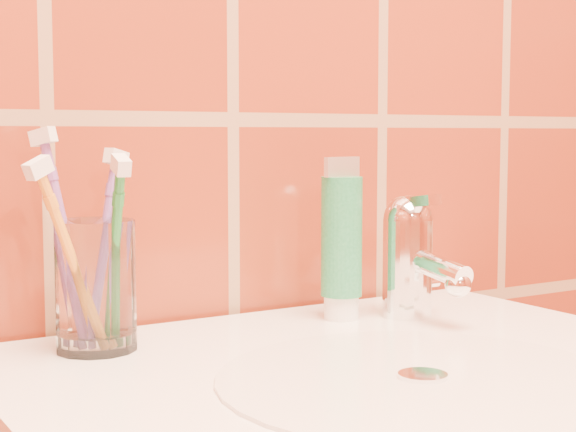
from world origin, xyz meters
TOP-DOWN VIEW (x-y plane):
  - glass_tumbler at (-0.17, 1.12)m, footprint 0.08×0.08m
  - toothpaste_tube at (0.07, 1.12)m, footprint 0.04×0.04m
  - faucet at (0.14, 1.09)m, footprint 0.05×0.11m
  - toothbrush_0 at (-0.19, 1.13)m, footprint 0.10×0.11m
  - toothbrush_1 at (-0.16, 1.10)m, footprint 0.03×0.12m
  - toothbrush_2 at (-0.19, 1.10)m, footprint 0.13×0.12m
  - toothbrush_3 at (-0.16, 1.14)m, footprint 0.10×0.09m

SIDE VIEW (x-z plane):
  - glass_tumbler at x=-0.17m, z-range 0.85..0.96m
  - faucet at x=0.14m, z-range 0.85..0.97m
  - toothpaste_tube at x=0.07m, z-range 0.85..1.00m
  - toothbrush_2 at x=-0.19m, z-range 0.84..1.02m
  - toothbrush_1 at x=-0.16m, z-range 0.84..1.02m
  - toothbrush_3 at x=-0.16m, z-range 0.84..1.02m
  - toothbrush_0 at x=-0.19m, z-range 0.84..1.04m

